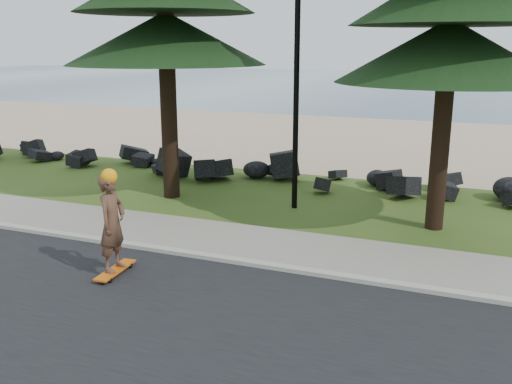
# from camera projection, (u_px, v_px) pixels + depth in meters

# --- Properties ---
(ground) EXTENTS (160.00, 160.00, 0.00)m
(ground) POSITION_uv_depth(u_px,v_px,m) (246.00, 247.00, 11.86)
(ground) COLOR #2F4716
(ground) RESTS_ON ground
(road) EXTENTS (160.00, 7.00, 0.02)m
(road) POSITION_uv_depth(u_px,v_px,m) (119.00, 352.00, 7.81)
(road) COLOR black
(road) RESTS_ON ground
(kerb) EXTENTS (160.00, 0.20, 0.10)m
(kerb) POSITION_uv_depth(u_px,v_px,m) (228.00, 260.00, 11.04)
(kerb) COLOR #AAA899
(kerb) RESTS_ON ground
(sidewalk) EXTENTS (160.00, 2.00, 0.08)m
(sidewalk) POSITION_uv_depth(u_px,v_px,m) (250.00, 243.00, 12.03)
(sidewalk) COLOR gray
(sidewalk) RESTS_ON ground
(beach_sand) EXTENTS (160.00, 15.00, 0.01)m
(beach_sand) POSITION_uv_depth(u_px,v_px,m) (375.00, 141.00, 24.88)
(beach_sand) COLOR tan
(beach_sand) RESTS_ON ground
(ocean) EXTENTS (160.00, 58.00, 0.01)m
(ocean) POSITION_uv_depth(u_px,v_px,m) (441.00, 85.00, 57.66)
(ocean) COLOR #364E67
(ocean) RESTS_ON ground
(seawall_boulders) EXTENTS (60.00, 2.40, 1.10)m
(seawall_boulders) POSITION_uv_depth(u_px,v_px,m) (319.00, 187.00, 16.89)
(seawall_boulders) COLOR black
(seawall_boulders) RESTS_ON ground
(lamp_post) EXTENTS (0.25, 0.14, 8.14)m
(lamp_post) POSITION_uv_depth(u_px,v_px,m) (297.00, 42.00, 13.69)
(lamp_post) COLOR black
(lamp_post) RESTS_ON ground
(skateboarder) EXTENTS (0.47, 1.08, 1.98)m
(skateboarder) POSITION_uv_depth(u_px,v_px,m) (112.00, 223.00, 10.18)
(skateboarder) COLOR #D15A0C
(skateboarder) RESTS_ON ground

